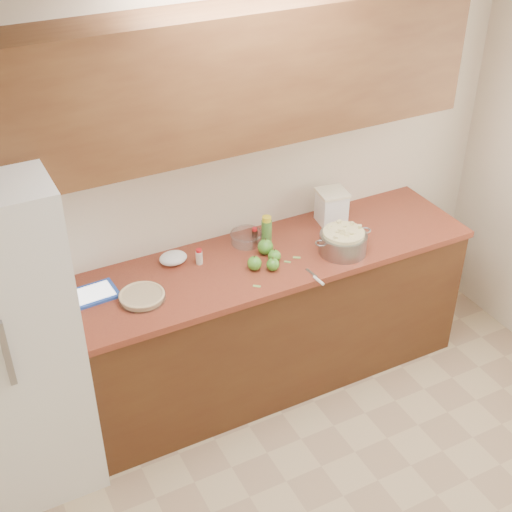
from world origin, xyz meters
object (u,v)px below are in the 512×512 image
tablet (94,294)px  colander (343,242)px  flour_canister (332,207)px  pie (142,296)px

tablet → colander: bearing=-13.3°
colander → flour_canister: flour_canister is taller
pie → tablet: 0.27m
colander → flour_canister: bearing=69.1°
colander → tablet: bearing=170.0°
pie → colander: size_ratio=0.68×
colander → tablet: colander is taller
pie → flour_canister: size_ratio=1.17×
pie → tablet: size_ratio=0.98×
pie → flour_canister: bearing=9.8°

